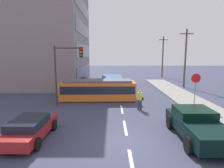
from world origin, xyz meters
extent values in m
plane|color=#383B51|center=(0.00, 10.00, 0.00)|extent=(120.00, 120.00, 0.00)
cube|color=gray|center=(6.80, 6.00, 0.07)|extent=(3.20, 36.00, 0.14)
cube|color=silver|center=(0.00, -2.00, 0.01)|extent=(0.16, 2.40, 0.01)
cube|color=silver|center=(0.00, 2.00, 0.01)|extent=(0.16, 2.40, 0.01)
cube|color=silver|center=(0.00, 6.00, 0.01)|extent=(0.16, 2.40, 0.01)
cube|color=silver|center=(0.00, 15.26, 0.01)|extent=(0.16, 2.40, 0.01)
cube|color=silver|center=(0.00, 21.26, 0.01)|extent=(0.16, 2.40, 0.01)
cube|color=gray|center=(-13.14, 20.00, 8.00)|extent=(15.88, 14.64, 16.00)
cube|color=#2D3847|center=(-5.17, 20.00, 1.92)|extent=(0.06, 12.44, 1.92)
cube|color=#2D3847|center=(-5.17, 20.00, 5.12)|extent=(0.06, 12.44, 1.92)
cube|color=#2D3847|center=(-5.17, 20.00, 8.32)|extent=(0.06, 12.44, 1.92)
cube|color=#2D3847|center=(-5.17, 20.00, 11.52)|extent=(0.06, 12.44, 1.92)
cube|color=orange|center=(-2.22, 9.26, 1.01)|extent=(7.38, 2.68, 1.71)
cube|color=#2D2D2D|center=(-2.22, 9.26, 0.07)|extent=(7.23, 2.55, 0.15)
cube|color=#4E4F60|center=(-2.22, 9.26, 1.96)|extent=(6.64, 2.28, 0.20)
cube|color=#1E232D|center=(-2.22, 9.26, 1.21)|extent=(7.09, 2.71, 0.75)
cube|color=#2D517D|center=(-0.85, 14.92, 1.03)|extent=(2.52, 5.19, 1.46)
cube|color=black|center=(-0.84, 12.38, 1.25)|extent=(2.25, 0.13, 0.87)
cube|color=black|center=(-0.85, 14.92, 1.29)|extent=(2.56, 4.41, 0.58)
cylinder|color=black|center=(-0.84, 13.26, 0.45)|extent=(2.55, 0.91, 0.90)
cylinder|color=black|center=(-0.85, 16.58, 0.45)|extent=(2.55, 0.91, 0.90)
cylinder|color=#323946|center=(1.36, 5.82, 0.42)|extent=(0.16, 0.16, 0.85)
cylinder|color=#323946|center=(1.56, 5.82, 0.42)|extent=(0.16, 0.16, 0.85)
cylinder|color=yellow|center=(1.46, 5.82, 1.15)|extent=(0.36, 0.36, 0.60)
sphere|color=tan|center=(1.46, 5.82, 1.56)|extent=(0.22, 0.22, 0.22)
cube|color=#54250B|center=(1.68, 5.87, 0.95)|extent=(0.20, 0.22, 0.24)
cube|color=black|center=(3.75, 0.39, 0.68)|extent=(2.05, 5.02, 0.65)
cube|color=black|center=(3.76, 0.94, 1.27)|extent=(1.92, 1.92, 0.55)
cube|color=black|center=(3.74, -0.99, 1.06)|extent=(2.02, 2.27, 0.12)
cylinder|color=black|center=(2.77, 1.90, 0.40)|extent=(0.29, 0.80, 0.80)
cylinder|color=black|center=(4.77, 1.88, 0.40)|extent=(0.29, 0.80, 0.80)
cylinder|color=black|center=(2.74, -1.10, 0.40)|extent=(0.29, 0.80, 0.80)
cube|color=maroon|center=(-5.24, 0.41, 0.52)|extent=(1.79, 4.09, 0.55)
cube|color=black|center=(-5.24, 0.26, 0.99)|extent=(1.62, 2.26, 0.40)
cylinder|color=black|center=(-6.06, 1.65, 0.32)|extent=(0.23, 0.64, 0.64)
cylinder|color=black|center=(-4.36, 1.61, 0.32)|extent=(0.23, 0.64, 0.64)
cylinder|color=black|center=(-6.12, -0.79, 0.32)|extent=(0.23, 0.64, 0.64)
cylinder|color=black|center=(-4.41, -0.82, 0.32)|extent=(0.23, 0.64, 0.64)
cube|color=#3B6540|center=(-4.82, 13.26, 0.52)|extent=(1.93, 4.41, 0.55)
cube|color=black|center=(-4.81, 13.11, 0.99)|extent=(1.74, 2.44, 0.40)
cylinder|color=black|center=(-5.76, 14.55, 0.32)|extent=(0.24, 0.65, 0.64)
cylinder|color=black|center=(-3.93, 14.59, 0.32)|extent=(0.24, 0.65, 0.64)
cylinder|color=black|center=(-5.70, 11.93, 0.32)|extent=(0.24, 0.65, 0.64)
cylinder|color=black|center=(-3.87, 11.97, 0.32)|extent=(0.24, 0.65, 0.64)
cube|color=beige|center=(-5.61, 19.82, 0.52)|extent=(1.92, 4.56, 0.55)
cube|color=black|center=(-5.61, 19.67, 0.99)|extent=(1.74, 2.52, 0.40)
cylinder|color=black|center=(-6.56, 21.17, 0.32)|extent=(0.23, 0.64, 0.64)
cylinder|color=black|center=(-4.70, 21.19, 0.32)|extent=(0.23, 0.64, 0.64)
cylinder|color=black|center=(-6.52, 18.44, 0.32)|extent=(0.23, 0.64, 0.64)
cylinder|color=black|center=(-4.67, 18.47, 0.32)|extent=(0.23, 0.64, 0.64)
cylinder|color=gray|center=(6.00, 5.91, 1.24)|extent=(0.07, 0.07, 2.20)
cylinder|color=red|center=(6.00, 5.91, 2.64)|extent=(0.76, 0.04, 0.76)
cylinder|color=#333333|center=(-5.67, 6.83, 2.64)|extent=(0.14, 0.14, 5.28)
cylinder|color=#333333|center=(-4.55, 6.83, 5.08)|extent=(2.24, 0.10, 0.10)
cube|color=black|center=(-3.43, 6.83, 4.73)|extent=(0.28, 0.24, 0.84)
sphere|color=red|center=(-3.43, 6.70, 4.98)|extent=(0.16, 0.16, 0.16)
sphere|color=gold|center=(-3.43, 6.70, 4.73)|extent=(0.16, 0.16, 0.16)
sphere|color=green|center=(-3.43, 6.70, 4.48)|extent=(0.16, 0.16, 0.16)
cylinder|color=brown|center=(9.27, 16.81, 3.97)|extent=(0.24, 0.24, 7.93)
cube|color=brown|center=(9.27, 16.81, 7.33)|extent=(1.80, 0.12, 0.12)
cylinder|color=brown|center=(9.35, 28.73, 4.03)|extent=(0.24, 0.24, 8.06)
cube|color=brown|center=(9.35, 28.73, 7.46)|extent=(1.80, 0.12, 0.12)
camera|label=1|loc=(-0.82, -9.20, 4.52)|focal=30.08mm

